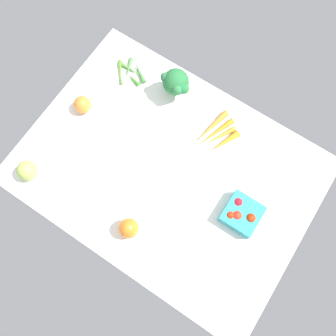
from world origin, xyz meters
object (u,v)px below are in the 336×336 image
(bell_pepper_orange, at_px, (129,228))
(okra_pile, at_px, (130,72))
(broccoli_head, at_px, (176,83))
(heirloom_tomato_green, at_px, (27,170))
(berry_basket, at_px, (242,213))
(carrot_bunch, at_px, (217,134))
(heirloom_tomato_orange, at_px, (82,105))

(bell_pepper_orange, relative_size, okra_pile, 0.55)
(okra_pile, height_order, broccoli_head, broccoli_head)
(heirloom_tomato_green, height_order, broccoli_head, broccoli_head)
(heirloom_tomato_green, bearing_deg, okra_pile, -97.14)
(okra_pile, bearing_deg, berry_basket, 158.97)
(carrot_bunch, height_order, bell_pepper_orange, bell_pepper_orange)
(bell_pepper_orange, distance_m, berry_basket, 0.39)
(okra_pile, xyz_separation_m, berry_basket, (-0.64, 0.25, 0.02))
(heirloom_tomato_green, bearing_deg, berry_basket, -158.07)
(heirloom_tomato_orange, distance_m, heirloom_tomato_green, 0.31)
(carrot_bunch, bearing_deg, berry_basket, 136.89)
(heirloom_tomato_orange, bearing_deg, carrot_bunch, -159.08)
(broccoli_head, bearing_deg, heirloom_tomato_green, 64.61)
(bell_pepper_orange, xyz_separation_m, broccoli_head, (0.15, -0.53, 0.04))
(heirloom_tomato_orange, xyz_separation_m, okra_pile, (-0.06, -0.22, -0.02))
(carrot_bunch, relative_size, broccoli_head, 1.38)
(broccoli_head, bearing_deg, heirloom_tomato_orange, 43.72)
(bell_pepper_orange, distance_m, heirloom_tomato_green, 0.42)
(heirloom_tomato_green, bearing_deg, broccoli_head, -115.39)
(bell_pepper_orange, bearing_deg, berry_basket, -139.00)
(carrot_bunch, bearing_deg, okra_pile, -5.23)
(berry_basket, bearing_deg, heirloom_tomato_green, 21.93)
(carrot_bunch, height_order, broccoli_head, broccoli_head)
(heirloom_tomato_orange, xyz_separation_m, heirloom_tomato_green, (0.01, 0.31, 0.00))
(carrot_bunch, bearing_deg, broccoli_head, -15.68)
(carrot_bunch, relative_size, berry_basket, 1.46)
(carrot_bunch, height_order, heirloom_tomato_orange, heirloom_tomato_orange)
(berry_basket, bearing_deg, heirloom_tomato_orange, -2.08)
(bell_pepper_orange, height_order, okra_pile, bell_pepper_orange)
(okra_pile, relative_size, heirloom_tomato_green, 2.02)
(okra_pile, bearing_deg, carrot_bunch, 174.77)
(heirloom_tomato_orange, relative_size, heirloom_tomato_green, 0.90)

